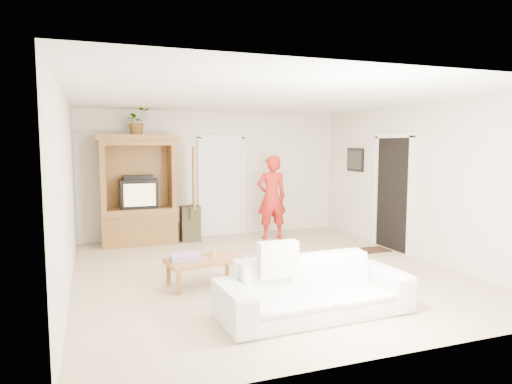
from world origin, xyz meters
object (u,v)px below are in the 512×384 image
armoire (140,197)px  man (272,197)px  coffee_table (204,262)px  sofa (314,288)px

armoire → man: bearing=-10.0°
man → coffee_table: 3.32m
armoire → man: size_ratio=1.24×
armoire → coffee_table: armoire is taller
sofa → man: bearing=72.7°
man → coffee_table: bearing=54.5°
man → sofa: size_ratio=0.78×
coffee_table → man: bearing=44.0°
armoire → coffee_table: bearing=-79.9°
man → coffee_table: (-2.02, -2.58, -0.52)m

